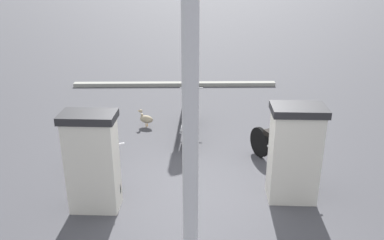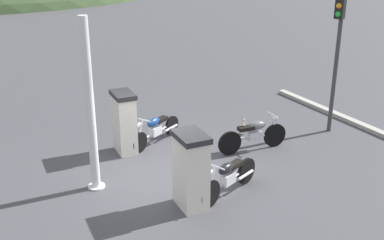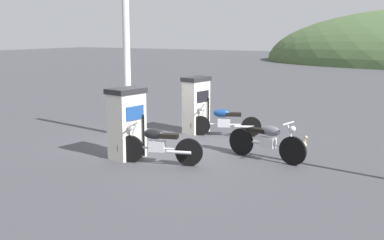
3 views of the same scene
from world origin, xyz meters
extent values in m
plane|color=#424247|center=(0.00, 0.00, 0.00)|extent=(120.00, 120.00, 0.00)
cube|color=silver|center=(-0.29, -1.64, 0.78)|extent=(0.63, 0.85, 1.55)
cube|color=#1E478C|center=(-0.02, -1.68, 1.12)|extent=(0.10, 0.55, 0.32)
cube|color=#262628|center=(-0.29, -1.64, 1.61)|extent=(0.69, 0.94, 0.12)
cylinder|color=black|center=(0.05, -1.45, 0.54)|extent=(0.05, 0.05, 1.01)
cube|color=silver|center=(-0.29, 1.64, 0.77)|extent=(0.56, 0.83, 1.54)
cube|color=black|center=(-0.05, 1.61, 1.11)|extent=(0.10, 0.54, 0.32)
cube|color=#262628|center=(-0.29, 1.64, 1.60)|extent=(0.62, 0.91, 0.12)
cylinder|color=black|center=(0.02, 1.83, 0.54)|extent=(0.05, 0.05, 1.00)
cylinder|color=black|center=(0.01, -1.91, 0.31)|extent=(0.62, 0.26, 0.63)
cylinder|color=black|center=(1.32, -1.49, 0.31)|extent=(0.62, 0.26, 0.63)
cube|color=silver|center=(0.62, -1.72, 0.41)|extent=(0.40, 0.30, 0.24)
cylinder|color=silver|center=(0.67, -1.70, 0.36)|extent=(1.00, 0.36, 0.05)
ellipsoid|color=black|center=(0.55, -1.74, 0.69)|extent=(0.52, 0.36, 0.24)
cube|color=black|center=(0.88, -1.64, 0.66)|extent=(0.48, 0.32, 0.10)
cylinder|color=silver|center=(0.05, -1.90, 0.61)|extent=(0.26, 0.12, 0.57)
cylinder|color=silver|center=(0.12, -1.88, 0.93)|extent=(0.20, 0.54, 0.04)
sphere|color=silver|center=(0.03, -1.91, 0.81)|extent=(0.18, 0.18, 0.14)
cylinder|color=silver|center=(1.17, -1.67, 0.33)|extent=(0.55, 0.23, 0.07)
cylinder|color=black|center=(0.00, 1.38, 0.29)|extent=(0.55, 0.29, 0.57)
cylinder|color=black|center=(1.34, 1.97, 0.29)|extent=(0.55, 0.29, 0.57)
cube|color=silver|center=(0.63, 1.66, 0.39)|extent=(0.41, 0.33, 0.24)
cylinder|color=silver|center=(0.67, 1.68, 0.34)|extent=(1.02, 0.49, 0.05)
ellipsoid|color=navy|center=(0.56, 1.63, 0.67)|extent=(0.53, 0.40, 0.24)
cube|color=black|center=(0.87, 1.77, 0.64)|extent=(0.48, 0.36, 0.10)
cylinder|color=silver|center=(0.04, 1.40, 0.59)|extent=(0.26, 0.14, 0.57)
cylinder|color=silver|center=(0.11, 1.43, 0.91)|extent=(0.26, 0.53, 0.04)
sphere|color=silver|center=(0.02, 1.39, 0.79)|extent=(0.18, 0.18, 0.14)
cylinder|color=silver|center=(1.21, 1.78, 0.31)|extent=(0.53, 0.29, 0.07)
cylinder|color=black|center=(3.30, -0.26, 0.33)|extent=(0.66, 0.18, 0.66)
cylinder|color=black|center=(1.94, -0.04, 0.33)|extent=(0.66, 0.18, 0.66)
cube|color=silver|center=(2.67, -0.16, 0.43)|extent=(0.39, 0.26, 0.24)
cylinder|color=silver|center=(2.62, -0.15, 0.38)|extent=(1.03, 0.22, 0.05)
ellipsoid|color=#595B60|center=(2.74, -0.17, 0.71)|extent=(0.51, 0.30, 0.24)
cube|color=black|center=(2.40, -0.11, 0.68)|extent=(0.47, 0.27, 0.10)
cylinder|color=silver|center=(3.26, -0.26, 0.63)|extent=(0.26, 0.08, 0.57)
cylinder|color=silver|center=(3.19, -0.24, 0.95)|extent=(0.13, 0.56, 0.04)
sphere|color=silver|center=(3.28, -0.26, 0.83)|extent=(0.16, 0.16, 0.14)
cylinder|color=silver|center=(2.15, 0.05, 0.35)|extent=(0.55, 0.16, 0.07)
ellipsoid|color=tan|center=(3.15, 0.87, 0.19)|extent=(0.31, 0.39, 0.19)
cylinder|color=tan|center=(3.21, 0.97, 0.25)|extent=(0.07, 0.07, 0.13)
sphere|color=tan|center=(3.22, 1.00, 0.38)|extent=(0.12, 0.12, 0.09)
cone|color=orange|center=(3.25, 1.05, 0.38)|extent=(0.06, 0.07, 0.04)
cone|color=tan|center=(3.08, 0.73, 0.22)|extent=(0.09, 0.09, 0.07)
cylinder|color=orange|center=(3.13, 0.88, 0.05)|extent=(0.02, 0.02, 0.10)
cylinder|color=orange|center=(3.18, 0.85, 0.05)|extent=(0.02, 0.02, 0.10)
cylinder|color=#38383A|center=(5.45, -0.28, 2.03)|extent=(0.15, 0.15, 4.05)
cube|color=black|center=(5.32, -0.33, 3.69)|extent=(0.26, 0.29, 0.72)
sphere|color=orange|center=(5.22, -0.36, 3.69)|extent=(0.19, 0.19, 0.15)
sphere|color=green|center=(5.22, -0.36, 3.47)|extent=(0.19, 0.19, 0.15)
cylinder|color=silver|center=(-1.71, 0.21, 1.96)|extent=(0.20, 0.20, 3.92)
cylinder|color=silver|center=(-1.71, 0.21, 0.02)|extent=(0.40, 0.40, 0.04)
cube|color=#9E9E93|center=(6.56, 0.00, 0.06)|extent=(0.73, 6.54, 0.12)
camera|label=1|loc=(-6.10, 0.58, 3.79)|focal=37.77mm
camera|label=2|loc=(-4.99, -9.06, 5.34)|focal=43.97mm
camera|label=3|loc=(6.47, -10.12, 2.95)|focal=43.46mm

